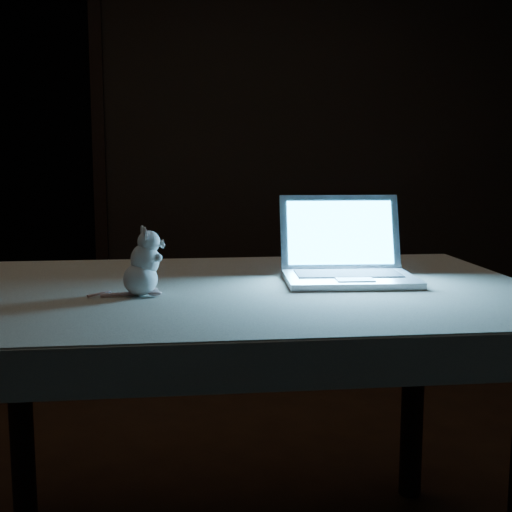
{
  "coord_description": "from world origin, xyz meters",
  "views": [
    {
      "loc": [
        0.01,
        -2.11,
        1.07
      ],
      "look_at": [
        0.16,
        -0.43,
        0.82
      ],
      "focal_mm": 48.0,
      "sensor_mm": 36.0,
      "label": 1
    }
  ],
  "objects": [
    {
      "name": "floor",
      "position": [
        0.0,
        0.0,
        0.0
      ],
      "size": [
        5.0,
        5.0,
        0.0
      ],
      "primitive_type": "plane",
      "color": "black",
      "rests_on": "ground"
    },
    {
      "name": "back_wall",
      "position": [
        0.0,
        2.5,
        1.3
      ],
      "size": [
        4.5,
        0.04,
        2.6
      ],
      "primitive_type": "cube",
      "color": "black",
      "rests_on": "ground"
    },
    {
      "name": "doorway",
      "position": [
        -1.1,
        2.5,
        1.06
      ],
      "size": [
        1.06,
        0.36,
        2.13
      ],
      "primitive_type": null,
      "color": "black",
      "rests_on": "back_wall"
    },
    {
      "name": "table",
      "position": [
        0.1,
        -0.47,
        0.37
      ],
      "size": [
        1.42,
        0.94,
        0.74
      ],
      "primitive_type": null,
      "rotation": [
        0.0,
        0.0,
        0.03
      ],
      "color": "black",
      "rests_on": "floor"
    },
    {
      "name": "tablecloth",
      "position": [
        0.08,
        -0.45,
        0.71
      ],
      "size": [
        1.55,
        1.09,
        0.09
      ],
      "primitive_type": null,
      "rotation": [
        0.0,
        0.0,
        -0.07
      ],
      "color": "#BEB39F",
      "rests_on": "table"
    },
    {
      "name": "laptop",
      "position": [
        0.4,
        -0.44,
        0.86
      ],
      "size": [
        0.33,
        0.3,
        0.22
      ],
      "primitive_type": null,
      "rotation": [
        0.0,
        0.0,
        -0.03
      ],
      "color": "silver",
      "rests_on": "tablecloth"
    },
    {
      "name": "plush_mouse",
      "position": [
        -0.12,
        -0.56,
        0.83
      ],
      "size": [
        0.13,
        0.13,
        0.16
      ],
      "primitive_type": null,
      "rotation": [
        0.0,
        0.0,
        -0.16
      ],
      "color": "silver",
      "rests_on": "tablecloth"
    }
  ]
}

